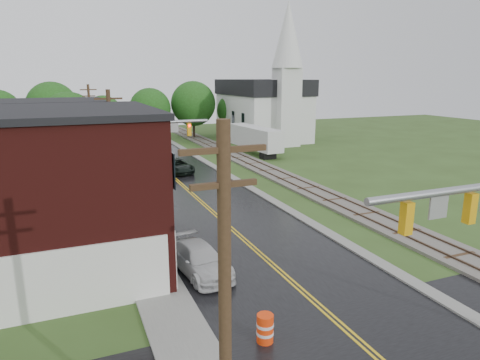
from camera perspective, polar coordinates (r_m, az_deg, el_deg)
main_road at (r=40.17m, az=-7.76°, el=-0.65°), size 10.00×90.00×0.02m
curb_right at (r=46.36m, az=-2.88°, el=1.37°), size 0.80×70.00×0.12m
sidewalk_left at (r=34.35m, az=-15.67°, el=-3.50°), size 2.40×50.00×0.12m
brick_building at (r=23.61m, az=-28.55°, el=-1.92°), size 14.30×10.30×8.30m
yellow_house at (r=34.41m, az=-24.16°, el=1.34°), size 8.00×7.00×6.40m
darkred_building at (r=43.42m, az=-22.47°, el=2.48°), size 7.00×6.00×4.40m
church at (r=68.37m, az=3.46°, el=10.24°), size 10.40×18.40×20.00m
railroad at (r=48.03m, az=2.30°, el=1.94°), size 3.20×80.00×0.30m
traffic_signal_far at (r=35.62m, az=-12.20°, el=5.51°), size 7.34×0.43×7.20m
utility_pole_a at (r=9.68m, az=-2.00°, el=-17.99°), size 1.80×0.28×9.00m
utility_pole_b at (r=30.31m, az=-16.67°, el=3.38°), size 1.80×0.28×9.00m
utility_pole_c at (r=52.07m, az=-19.25°, el=7.25°), size 1.80×0.28×9.00m
tree_left_c at (r=48.12m, az=-27.35°, el=5.78°), size 6.00×6.00×7.65m
tree_left_e at (r=53.88m, az=-21.57°, el=7.34°), size 6.40×6.40×8.16m
suv_dark at (r=45.14m, az=-8.38°, el=1.84°), size 3.02×5.43×1.44m
pickup_white at (r=22.24m, az=-5.39°, el=-10.53°), size 2.63×5.22×1.45m
semi_trailer at (r=55.89m, az=2.00°, el=5.67°), size 3.18×10.90×3.49m
construction_barrel at (r=17.06m, az=3.36°, el=-19.16°), size 0.64×0.64×1.14m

